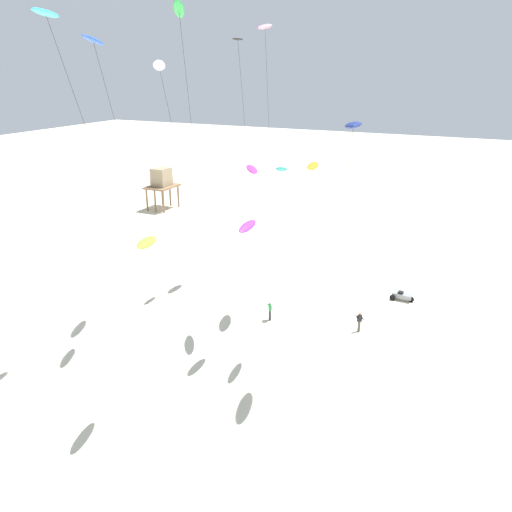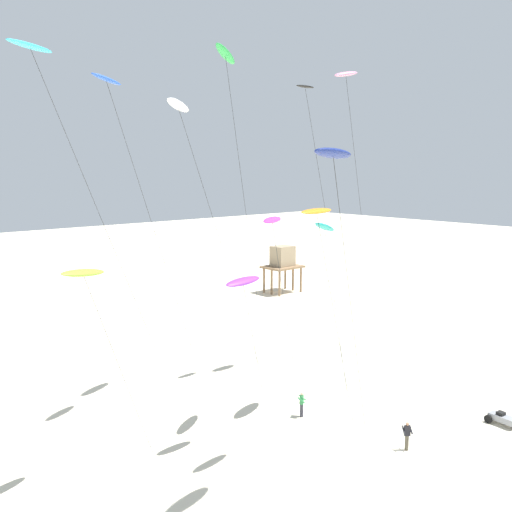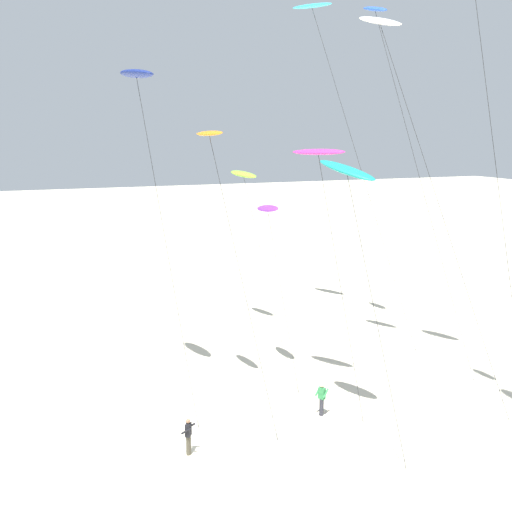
{
  "view_description": "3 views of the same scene",
  "coord_description": "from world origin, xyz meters",
  "px_view_note": "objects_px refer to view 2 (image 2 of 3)",
  "views": [
    {
      "loc": [
        -33.23,
        -7.79,
        19.64
      ],
      "look_at": [
        -3.55,
        6.14,
        7.38
      ],
      "focal_mm": 35.62,
      "sensor_mm": 36.0,
      "label": 1
    },
    {
      "loc": [
        -24.97,
        -18.13,
        16.02
      ],
      "look_at": [
        -1.0,
        9.14,
        10.49
      ],
      "focal_mm": 41.45,
      "sensor_mm": 36.0,
      "label": 2
    },
    {
      "loc": [
        25.96,
        -6.08,
        13.81
      ],
      "look_at": [
        -2.83,
        5.1,
        7.48
      ],
      "focal_mm": 42.6,
      "sensor_mm": 36.0,
      "label": 3
    }
  ],
  "objects_px": {
    "kite_blue": "(108,86)",
    "kite_flyer_nearest": "(407,435)",
    "kite_pink": "(346,78)",
    "kite_teal": "(325,228)",
    "kite_orange": "(317,214)",
    "kite_magenta": "(272,221)",
    "kite_purple": "(243,282)",
    "beach_buggy": "(502,418)",
    "kite_cyan": "(32,51)",
    "kite_navy": "(333,155)",
    "kite_black": "(307,99)",
    "kite_lime": "(84,274)",
    "kite_green": "(226,57)",
    "kite_flyer_middle": "(302,404)",
    "kite_white": "(179,109)",
    "stilt_house": "(283,260)"
  },
  "relations": [
    {
      "from": "kite_pink",
      "to": "beach_buggy",
      "type": "bearing_deg",
      "value": -93.11
    },
    {
      "from": "kite_teal",
      "to": "beach_buggy",
      "type": "bearing_deg",
      "value": -53.75
    },
    {
      "from": "kite_teal",
      "to": "kite_orange",
      "type": "relative_size",
      "value": 0.91
    },
    {
      "from": "kite_teal",
      "to": "kite_blue",
      "type": "height_order",
      "value": "kite_blue"
    },
    {
      "from": "kite_blue",
      "to": "kite_orange",
      "type": "bearing_deg",
      "value": -67.17
    },
    {
      "from": "kite_magenta",
      "to": "kite_orange",
      "type": "xyz_separation_m",
      "value": [
        -1.55,
        -5.06,
        0.8
      ]
    },
    {
      "from": "kite_blue",
      "to": "kite_magenta",
      "type": "height_order",
      "value": "kite_blue"
    },
    {
      "from": "kite_teal",
      "to": "kite_magenta",
      "type": "height_order",
      "value": "kite_magenta"
    },
    {
      "from": "kite_white",
      "to": "kite_lime",
      "type": "height_order",
      "value": "kite_white"
    },
    {
      "from": "kite_blue",
      "to": "kite_magenta",
      "type": "xyz_separation_m",
      "value": [
        6.7,
        -7.17,
        -7.98
      ]
    },
    {
      "from": "kite_lime",
      "to": "kite_navy",
      "type": "relative_size",
      "value": 0.67
    },
    {
      "from": "kite_teal",
      "to": "kite_purple",
      "type": "bearing_deg",
      "value": -174.91
    },
    {
      "from": "kite_green",
      "to": "kite_purple",
      "type": "height_order",
      "value": "kite_green"
    },
    {
      "from": "kite_teal",
      "to": "kite_pink",
      "type": "bearing_deg",
      "value": 32.82
    },
    {
      "from": "kite_navy",
      "to": "kite_purple",
      "type": "bearing_deg",
      "value": 86.47
    },
    {
      "from": "kite_navy",
      "to": "kite_orange",
      "type": "bearing_deg",
      "value": 53.22
    },
    {
      "from": "kite_purple",
      "to": "kite_navy",
      "type": "relative_size",
      "value": 0.59
    },
    {
      "from": "kite_black",
      "to": "kite_lime",
      "type": "bearing_deg",
      "value": -166.88
    },
    {
      "from": "kite_orange",
      "to": "kite_navy",
      "type": "relative_size",
      "value": 0.82
    },
    {
      "from": "kite_teal",
      "to": "kite_blue",
      "type": "relative_size",
      "value": 0.59
    },
    {
      "from": "kite_teal",
      "to": "kite_white",
      "type": "height_order",
      "value": "kite_white"
    },
    {
      "from": "kite_teal",
      "to": "kite_magenta",
      "type": "distance_m",
      "value": 4.06
    },
    {
      "from": "kite_flyer_nearest",
      "to": "kite_flyer_middle",
      "type": "bearing_deg",
      "value": 99.99
    },
    {
      "from": "kite_navy",
      "to": "kite_flyer_middle",
      "type": "relative_size",
      "value": 10.16
    },
    {
      "from": "kite_pink",
      "to": "kite_teal",
      "type": "bearing_deg",
      "value": -147.18
    },
    {
      "from": "kite_lime",
      "to": "kite_navy",
      "type": "bearing_deg",
      "value": -46.41
    },
    {
      "from": "kite_purple",
      "to": "kite_flyer_nearest",
      "type": "relative_size",
      "value": 6.02
    },
    {
      "from": "kite_cyan",
      "to": "kite_flyer_nearest",
      "type": "bearing_deg",
      "value": -40.87
    },
    {
      "from": "kite_flyer_middle",
      "to": "kite_magenta",
      "type": "bearing_deg",
      "value": 163.63
    },
    {
      "from": "kite_flyer_nearest",
      "to": "kite_black",
      "type": "bearing_deg",
      "value": 69.38
    },
    {
      "from": "kite_navy",
      "to": "kite_teal",
      "type": "bearing_deg",
      "value": 43.75
    },
    {
      "from": "kite_black",
      "to": "kite_purple",
      "type": "bearing_deg",
      "value": -151.05
    },
    {
      "from": "kite_blue",
      "to": "kite_flyer_nearest",
      "type": "bearing_deg",
      "value": -56.05
    },
    {
      "from": "kite_lime",
      "to": "kite_pink",
      "type": "relative_size",
      "value": 0.49
    },
    {
      "from": "kite_white",
      "to": "kite_purple",
      "type": "distance_m",
      "value": 11.79
    },
    {
      "from": "kite_white",
      "to": "kite_flyer_nearest",
      "type": "height_order",
      "value": "kite_white"
    },
    {
      "from": "kite_navy",
      "to": "kite_black",
      "type": "bearing_deg",
      "value": 47.75
    },
    {
      "from": "kite_green",
      "to": "kite_magenta",
      "type": "distance_m",
      "value": 12.55
    },
    {
      "from": "kite_blue",
      "to": "kite_black",
      "type": "distance_m",
      "value": 15.0
    },
    {
      "from": "kite_black",
      "to": "stilt_house",
      "type": "relative_size",
      "value": 3.63
    },
    {
      "from": "kite_green",
      "to": "kite_black",
      "type": "distance_m",
      "value": 6.97
    },
    {
      "from": "kite_green",
      "to": "kite_flyer_middle",
      "type": "xyz_separation_m",
      "value": [
        0.3,
        -7.21,
        -22.4
      ]
    },
    {
      "from": "beach_buggy",
      "to": "kite_orange",
      "type": "bearing_deg",
      "value": 159.03
    },
    {
      "from": "kite_blue",
      "to": "kite_flyer_nearest",
      "type": "height_order",
      "value": "kite_blue"
    },
    {
      "from": "kite_blue",
      "to": "kite_pink",
      "type": "height_order",
      "value": "kite_pink"
    },
    {
      "from": "kite_green",
      "to": "kite_flyer_nearest",
      "type": "height_order",
      "value": "kite_green"
    },
    {
      "from": "kite_white",
      "to": "kite_black",
      "type": "bearing_deg",
      "value": -0.46
    },
    {
      "from": "kite_purple",
      "to": "kite_flyer_nearest",
      "type": "height_order",
      "value": "kite_purple"
    },
    {
      "from": "kite_orange",
      "to": "beach_buggy",
      "type": "height_order",
      "value": "kite_orange"
    },
    {
      "from": "kite_flyer_middle",
      "to": "kite_navy",
      "type": "bearing_deg",
      "value": -128.24
    }
  ]
}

